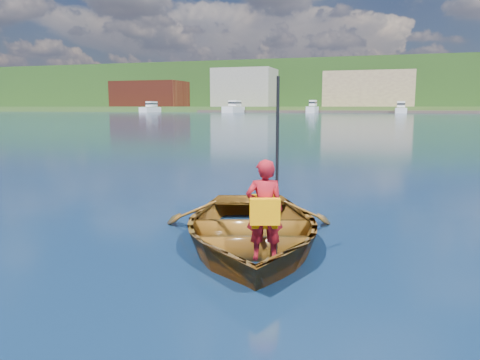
# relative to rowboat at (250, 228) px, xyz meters

# --- Properties ---
(ground) EXTENTS (600.00, 600.00, 0.00)m
(ground) POSITION_rel_rowboat_xyz_m (0.36, 0.85, -0.24)
(ground) COLOR #13233D
(ground) RESTS_ON ground
(rowboat) EXTENTS (3.72, 4.44, 0.79)m
(rowboat) POSITION_rel_rowboat_xyz_m (0.00, 0.00, 0.00)
(rowboat) COLOR brown
(rowboat) RESTS_ON ground
(child_paddler) EXTENTS (0.49, 0.42, 2.11)m
(child_paddler) POSITION_rel_rowboat_xyz_m (0.41, -0.82, 0.45)
(child_paddler) COLOR maroon
(child_paddler) RESTS_ON ground
(shoreline) EXTENTS (400.00, 140.00, 22.00)m
(shoreline) POSITION_rel_rowboat_xyz_m (0.36, 237.46, 10.08)
(shoreline) COLOR #325D24
(shoreline) RESTS_ON ground
(dock) EXTENTS (159.95, 13.51, 0.80)m
(dock) POSITION_rel_rowboat_xyz_m (4.16, 148.85, 0.16)
(dock) COLOR #50433A
(dock) RESTS_ON ground
(waterfront_buildings) EXTENTS (202.00, 16.00, 14.00)m
(waterfront_buildings) POSITION_rel_rowboat_xyz_m (-7.38, 165.85, 7.50)
(waterfront_buildings) COLOR maroon
(waterfront_buildings) RESTS_ON ground
(marina_yachts) EXTENTS (141.86, 13.53, 4.29)m
(marina_yachts) POSITION_rel_rowboat_xyz_m (-5.75, 144.17, 1.15)
(marina_yachts) COLOR white
(marina_yachts) RESTS_ON ground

